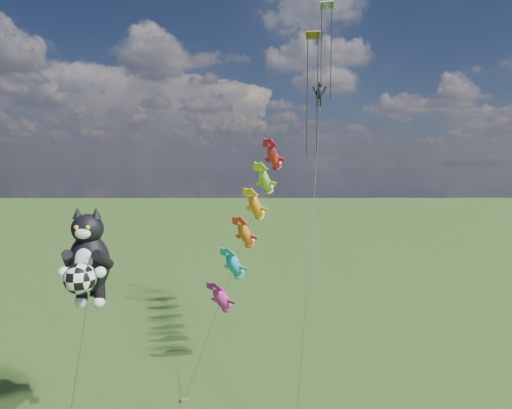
{
  "coord_description": "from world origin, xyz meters",
  "views": [
    {
      "loc": [
        10.47,
        -22.4,
        13.95
      ],
      "look_at": [
        10.75,
        8.69,
        10.95
      ],
      "focal_mm": 30.0,
      "sensor_mm": 36.0,
      "label": 1
    }
  ],
  "objects": [
    {
      "name": "parafoil_rig",
      "position": [
        15.48,
        10.13,
        19.85
      ],
      "size": [
        4.84,
        17.18,
        26.56
      ],
      "rotation": [
        0.0,
        0.0,
        -0.15
      ],
      "color": "brown",
      "rests_on": "ground"
    },
    {
      "name": "fish_windsock_rig",
      "position": [
        10.33,
        9.42,
        9.67
      ],
      "size": [
        7.08,
        14.41,
        17.2
      ],
      "rotation": [
        0.0,
        0.0,
        -0.13
      ],
      "color": "brown",
      "rests_on": "ground"
    },
    {
      "name": "cat_kite_rig",
      "position": [
        2.54,
        -2.21,
        9.34
      ],
      "size": [
        2.23,
        4.06,
        11.85
      ],
      "rotation": [
        0.0,
        0.0,
        -0.16
      ],
      "color": "brown",
      "rests_on": "ground"
    }
  ]
}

